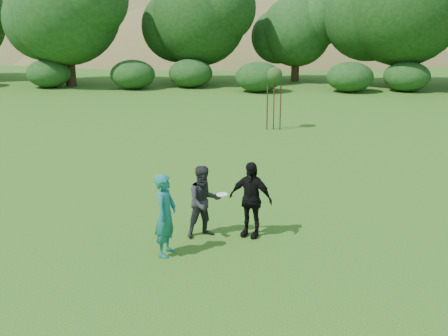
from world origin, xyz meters
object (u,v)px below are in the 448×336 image
object	(u,v)px
player_teal	(166,215)
sapling	(275,77)
player_grey	(204,202)
player_black	(250,199)

from	to	relation	value
player_teal	sapling	xyz separation A→B (m)	(2.42, 13.79, 1.46)
player_grey	player_teal	bearing A→B (deg)	-150.35
player_teal	player_black	bearing A→B (deg)	-45.53
player_grey	player_black	size ratio (longest dim) A/B	0.95
sapling	player_teal	bearing A→B (deg)	-99.94
player_grey	player_black	xyz separation A→B (m)	(1.12, 0.13, 0.05)
player_teal	player_black	xyz separation A→B (m)	(1.86, 1.26, -0.01)
sapling	player_grey	bearing A→B (deg)	-97.58
player_teal	player_black	size ratio (longest dim) A/B	1.01
player_teal	sapling	distance (m)	14.07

